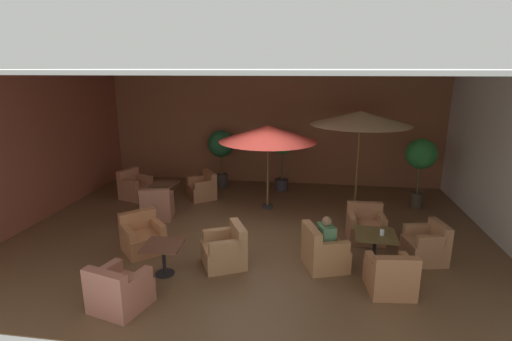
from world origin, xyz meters
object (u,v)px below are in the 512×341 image
at_px(armchair_front_left_north, 365,227).
at_px(armchair_front_left_south, 390,277).
at_px(armchair_front_right_south, 202,188).
at_px(potted_tree_mid_left, 421,158).
at_px(cafe_table_mid_center, 163,251).
at_px(patron_blue_shirt, 326,234).
at_px(armchair_front_right_east, 157,207).
at_px(potted_tree_mid_right, 221,147).
at_px(cafe_table_front_right, 165,188).
at_px(cafe_table_front_left, 375,239).
at_px(armchair_front_left_west, 426,246).
at_px(potted_tree_left_corner, 282,148).
at_px(patio_umbrella_center_beige, 360,118).
at_px(iced_drink_cup, 382,232).
at_px(armchair_front_left_east, 323,252).
at_px(armchair_front_right_north, 135,188).
at_px(armchair_mid_center_north, 226,250).
at_px(armchair_mid_center_east, 143,238).
at_px(armchair_mid_center_south, 119,291).
at_px(patio_umbrella_tall_red, 268,134).

xyz_separation_m(armchair_front_left_north, armchair_front_left_south, (0.17, -2.13, -0.01)).
relative_size(armchair_front_right_south, potted_tree_mid_left, 0.54).
bearing_deg(cafe_table_mid_center, patron_blue_shirt, 13.75).
xyz_separation_m(potted_tree_mid_left, patron_blue_shirt, (-2.60, -3.83, -0.73)).
xyz_separation_m(armchair_front_right_east, potted_tree_mid_right, (0.98, 3.04, 1.01)).
bearing_deg(cafe_table_front_right, cafe_table_front_left, -26.48).
distance_m(armchair_front_right_east, potted_tree_mid_right, 3.35).
relative_size(armchair_front_left_south, armchair_front_left_west, 1.03).
distance_m(potted_tree_mid_right, patron_blue_shirt, 5.98).
xyz_separation_m(armchair_front_left_south, potted_tree_left_corner, (-2.37, 5.64, 1.07)).
xyz_separation_m(cafe_table_front_left, patio_umbrella_center_beige, (-0.06, 3.33, 1.97)).
height_order(potted_tree_mid_right, iced_drink_cup, potted_tree_mid_right).
xyz_separation_m(armchair_front_left_east, iced_drink_cup, (1.12, 0.30, 0.35)).
bearing_deg(armchair_front_right_south, armchair_front_left_south, -43.67).
xyz_separation_m(cafe_table_mid_center, iced_drink_cup, (4.09, 1.03, 0.19)).
height_order(armchair_front_left_north, armchair_front_left_west, armchair_front_left_north).
bearing_deg(iced_drink_cup, patio_umbrella_center_beige, 92.91).
relative_size(armchair_front_left_west, patio_umbrella_center_beige, 0.32).
relative_size(armchair_front_right_north, potted_tree_mid_right, 0.53).
bearing_deg(armchair_front_left_south, potted_tree_mid_left, 71.73).
height_order(armchair_front_left_east, potted_tree_left_corner, potted_tree_left_corner).
distance_m(armchair_front_left_west, armchair_mid_center_north, 4.03).
distance_m(cafe_table_front_right, iced_drink_cup, 6.20).
relative_size(armchair_mid_center_east, armchair_mid_center_south, 1.15).
bearing_deg(potted_tree_mid_right, armchair_front_left_west, -40.01).
height_order(armchair_front_right_south, patio_umbrella_tall_red, patio_umbrella_tall_red).
relative_size(armchair_front_right_east, armchair_mid_center_south, 0.92).
bearing_deg(potted_tree_mid_left, armchair_front_left_south, -108.27).
bearing_deg(armchair_front_right_north, armchair_mid_center_north, -45.26).
xyz_separation_m(patio_umbrella_center_beige, iced_drink_cup, (0.17, -3.37, -1.82)).
bearing_deg(cafe_table_mid_center, armchair_mid_center_south, -105.33).
xyz_separation_m(cafe_table_front_left, armchair_front_left_west, (1.04, 0.22, -0.20)).
bearing_deg(cafe_table_front_right, iced_drink_cup, -26.39).
xyz_separation_m(patron_blue_shirt, iced_drink_cup, (1.08, 0.29, -0.03)).
relative_size(armchair_front_right_north, armchair_front_right_east, 1.10).
bearing_deg(cafe_table_front_left, iced_drink_cup, -21.55).
bearing_deg(patio_umbrella_tall_red, armchair_front_left_north, -36.12).
height_order(armchair_front_right_east, armchair_mid_center_north, armchair_front_right_east).
bearing_deg(patron_blue_shirt, armchair_front_left_south, -33.69).
relative_size(armchair_mid_center_north, armchair_mid_center_south, 1.07).
bearing_deg(armchair_mid_center_north, armchair_mid_center_south, -129.68).
bearing_deg(potted_tree_mid_left, patron_blue_shirt, -124.17).
bearing_deg(armchair_front_right_south, armchair_front_right_east, -110.89).
bearing_deg(armchair_front_left_east, cafe_table_front_right, 145.38).
xyz_separation_m(armchair_mid_center_east, armchair_mid_center_south, (0.50, -2.01, -0.00)).
bearing_deg(armchair_mid_center_east, patio_umbrella_tall_red, 53.00).
height_order(cafe_table_mid_center, armchair_mid_center_north, armchair_mid_center_north).
bearing_deg(armchair_front_left_west, potted_tree_mid_right, 139.99).
height_order(cafe_table_mid_center, patio_umbrella_center_beige, patio_umbrella_center_beige).
bearing_deg(armchair_mid_center_north, armchair_front_left_east, 6.07).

